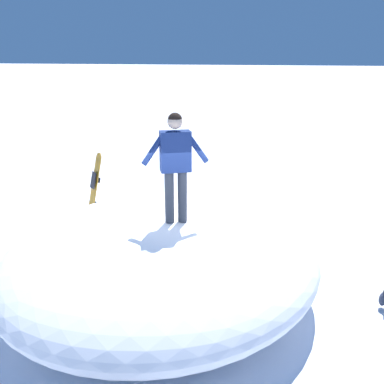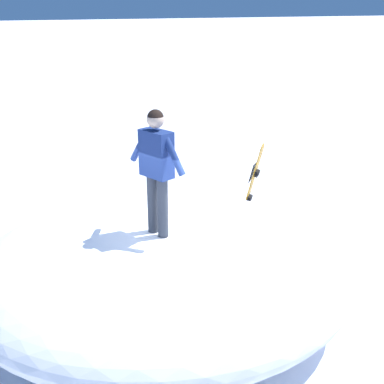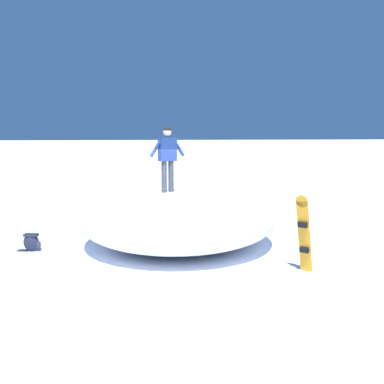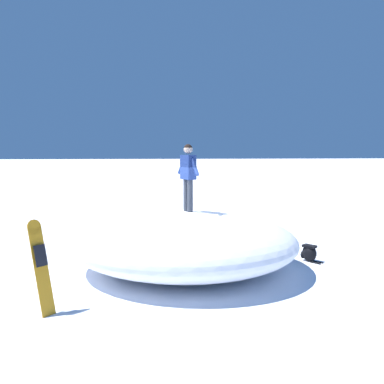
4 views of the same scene
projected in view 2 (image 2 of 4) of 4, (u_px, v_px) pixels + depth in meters
The scene contains 4 objects.
ground at pixel (187, 320), 7.36m from camera, with size 240.00×240.00×0.00m, color white.
snow_mound at pixel (161, 268), 7.38m from camera, with size 4.99×5.48×1.39m, color white.
snowboarder_standing at pixel (157, 162), 6.51m from camera, with size 0.96×0.48×1.67m.
snowboard_primary_upright at pixel (253, 182), 10.36m from camera, with size 0.47×0.48×1.69m.
Camera 2 is at (5.82, -2.25, 4.32)m, focal length 47.92 mm.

